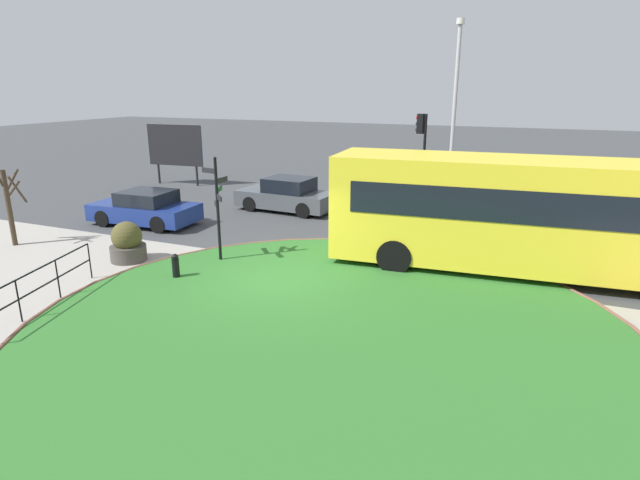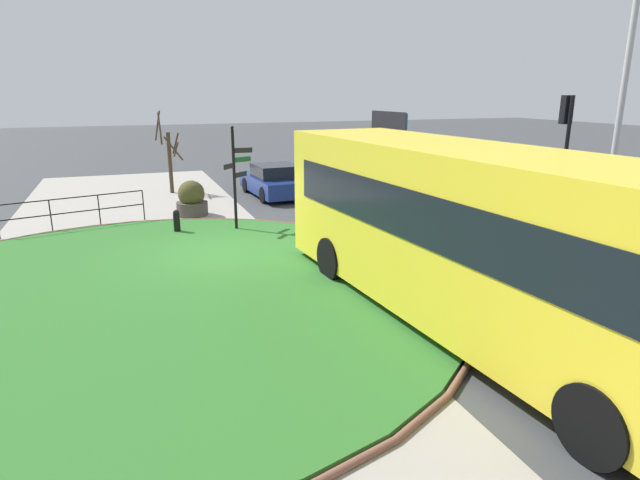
# 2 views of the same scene
# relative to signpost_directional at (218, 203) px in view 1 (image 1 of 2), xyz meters

# --- Properties ---
(ground) EXTENTS (120.00, 120.00, 0.00)m
(ground) POSITION_rel_signpost_directional_xyz_m (2.44, -0.95, -1.85)
(ground) COLOR #3D3F42
(sidewalk_paving) EXTENTS (32.00, 7.83, 0.02)m
(sidewalk_paving) POSITION_rel_signpost_directional_xyz_m (2.44, -3.04, -1.84)
(sidewalk_paving) COLOR #9E998E
(sidewalk_paving) RESTS_ON ground
(grass_island) EXTENTS (13.36, 13.36, 0.10)m
(grass_island) POSITION_rel_signpost_directional_xyz_m (4.74, -2.96, -1.80)
(grass_island) COLOR #2D6B28
(grass_island) RESTS_ON ground
(grass_kerb_ring) EXTENTS (13.67, 13.67, 0.11)m
(grass_kerb_ring) POSITION_rel_signpost_directional_xyz_m (4.74, -2.96, -1.79)
(grass_kerb_ring) COLOR brown
(grass_kerb_ring) RESTS_ON ground
(signpost_directional) EXTENTS (0.95, 0.96, 3.22)m
(signpost_directional) POSITION_rel_signpost_directional_xyz_m (0.00, 0.00, 0.00)
(signpost_directional) COLOR black
(signpost_directional) RESTS_ON ground
(bollard_foreground) EXTENTS (0.20, 0.20, 0.76)m
(bollard_foreground) POSITION_rel_signpost_directional_xyz_m (-0.25, -1.82, -1.45)
(bollard_foreground) COLOR black
(bollard_foreground) RESTS_ON ground
(railing_grass_edge) EXTENTS (1.11, 4.14, 1.04)m
(railing_grass_edge) POSITION_rel_signpost_directional_xyz_m (-1.96, -4.72, -1.17)
(railing_grass_edge) COLOR black
(railing_grass_edge) RESTS_ON ground
(bus_yellow) EXTENTS (11.01, 3.32, 3.27)m
(bus_yellow) POSITION_rel_signpost_directional_xyz_m (8.53, 2.51, -0.09)
(bus_yellow) COLOR yellow
(bus_yellow) RESTS_ON ground
(car_near_lane) EXTENTS (4.31, 2.10, 1.44)m
(car_near_lane) POSITION_rel_signpost_directional_xyz_m (-1.16, 6.87, -1.19)
(car_near_lane) COLOR #474C51
(car_near_lane) RESTS_ON ground
(car_far_lane) EXTENTS (4.19, 2.09, 1.33)m
(car_far_lane) POSITION_rel_signpost_directional_xyz_m (-5.17, 2.66, -1.23)
(car_far_lane) COLOR navy
(car_far_lane) RESTS_ON ground
(traffic_light_near) EXTENTS (0.49, 0.31, 4.10)m
(traffic_light_near) POSITION_rel_signpost_directional_xyz_m (4.17, 8.50, 1.15)
(traffic_light_near) COLOR black
(traffic_light_near) RESTS_ON ground
(lamppost_tall) EXTENTS (0.32, 0.32, 7.66)m
(lamppost_tall) POSITION_rel_signpost_directional_xyz_m (5.27, 9.17, 2.28)
(lamppost_tall) COLOR #B7B7BC
(lamppost_tall) RESTS_ON ground
(billboard_left) EXTENTS (3.25, 0.43, 3.20)m
(billboard_left) POSITION_rel_signpost_directional_xyz_m (-9.37, 10.04, 0.22)
(billboard_left) COLOR black
(billboard_left) RESTS_ON ground
(planter_near_signpost) EXTENTS (1.07, 1.07, 1.25)m
(planter_near_signpost) POSITION_rel_signpost_directional_xyz_m (-2.64, -1.05, -1.29)
(planter_near_signpost) COLOR #47423D
(planter_near_signpost) RESTS_ON ground
(street_tree_bare) EXTENTS (1.12, 1.12, 3.43)m
(street_tree_bare) POSITION_rel_signpost_directional_xyz_m (-7.33, -1.31, -0.22)
(street_tree_bare) COLOR #423323
(street_tree_bare) RESTS_ON ground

